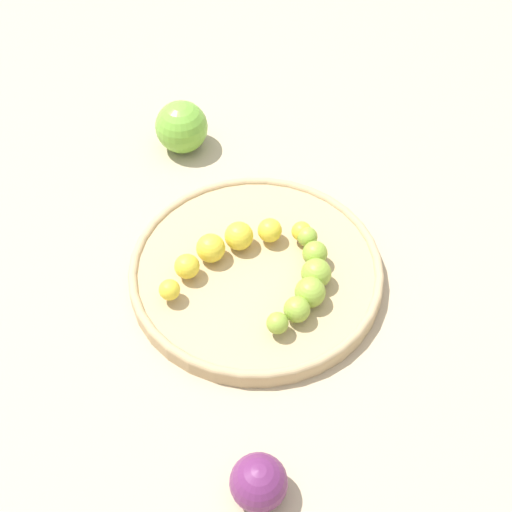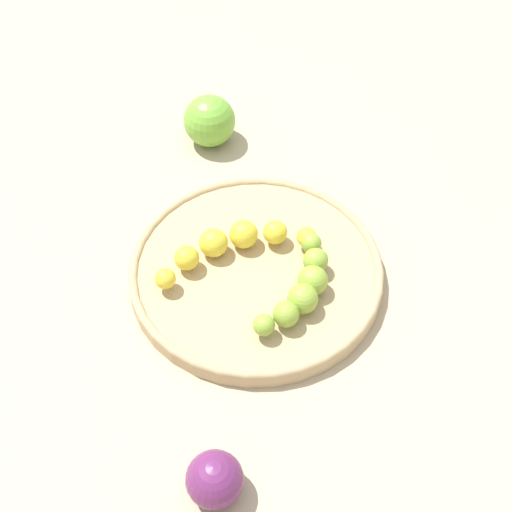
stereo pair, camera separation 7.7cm
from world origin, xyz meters
name	(u,v)px [view 1 (the left image)]	position (x,y,z in m)	size (l,w,h in m)	color
ground_plane	(256,278)	(0.00, 0.00, 0.00)	(2.40, 2.40, 0.00)	tan
fruit_bowl	(256,271)	(0.00, 0.00, 0.01)	(0.28, 0.28, 0.02)	tan
banana_yellow	(228,247)	(0.03, -0.02, 0.04)	(0.17, 0.10, 0.03)	yellow
banana_green	(308,281)	(-0.05, 0.04, 0.04)	(0.08, 0.14, 0.03)	#8CAD38
apple_green	(182,127)	(0.08, -0.23, 0.03)	(0.07, 0.07, 0.07)	#72B238
plum_purple	(259,482)	(0.02, 0.25, 0.03)	(0.05, 0.05, 0.05)	#662659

